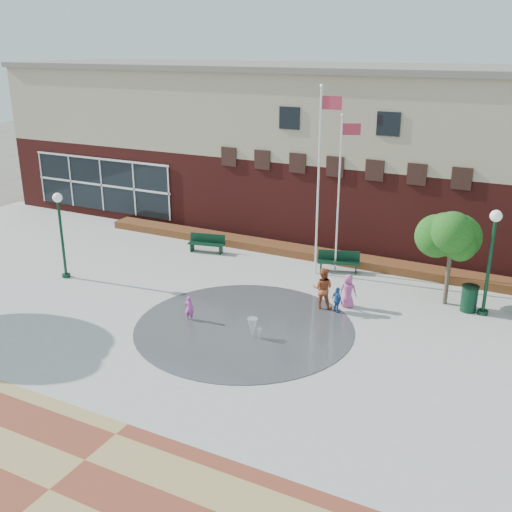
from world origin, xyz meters
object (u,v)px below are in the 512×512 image
at_px(bench_left, 207,247).
at_px(trash_can, 469,298).
at_px(flagpole_right, 340,186).
at_px(flagpole_left, 320,173).
at_px(child_splash, 189,308).

distance_m(bench_left, trash_can, 13.38).
bearing_deg(flagpole_right, trash_can, -40.71).
height_order(flagpole_left, child_splash, flagpole_left).
distance_m(trash_can, child_splash, 11.27).
bearing_deg(flagpole_right, child_splash, -136.86).
bearing_deg(flagpole_right, bench_left, 160.15).
xyz_separation_m(bench_left, child_splash, (3.70, -7.25, 0.20)).
height_order(flagpole_left, flagpole_right, flagpole_left).
xyz_separation_m(trash_can, child_splash, (-9.60, -5.90, -0.06)).
distance_m(flagpole_right, child_splash, 9.18).
distance_m(bench_left, child_splash, 8.14).
relative_size(flagpole_left, trash_can, 7.74).
relative_size(flagpole_left, flagpole_right, 1.17).
height_order(flagpole_left, trash_can, flagpole_left).
bearing_deg(child_splash, bench_left, -74.89).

